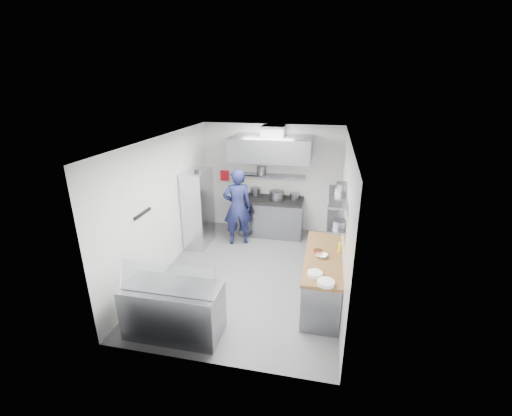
% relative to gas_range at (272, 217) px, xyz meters
% --- Properties ---
extents(floor, '(5.00, 5.00, 0.00)m').
position_rel_gas_range_xyz_m(floor, '(-0.10, -2.10, -0.45)').
color(floor, '#4B4B4D').
rests_on(floor, ground).
extents(ceiling, '(5.00, 5.00, 0.00)m').
position_rel_gas_range_xyz_m(ceiling, '(-0.10, -2.10, 2.35)').
color(ceiling, silver).
rests_on(ceiling, wall_back).
extents(wall_back, '(3.60, 2.80, 0.02)m').
position_rel_gas_range_xyz_m(wall_back, '(-0.10, 0.40, 0.95)').
color(wall_back, white).
rests_on(wall_back, floor).
extents(wall_front, '(3.60, 2.80, 0.02)m').
position_rel_gas_range_xyz_m(wall_front, '(-0.10, -4.60, 0.95)').
color(wall_front, white).
rests_on(wall_front, floor).
extents(wall_left, '(2.80, 5.00, 0.02)m').
position_rel_gas_range_xyz_m(wall_left, '(-1.90, -2.10, 0.95)').
color(wall_left, white).
rests_on(wall_left, floor).
extents(wall_right, '(2.80, 5.00, 0.02)m').
position_rel_gas_range_xyz_m(wall_right, '(1.70, -2.10, 0.95)').
color(wall_right, white).
rests_on(wall_right, floor).
extents(gas_range, '(1.60, 0.80, 0.90)m').
position_rel_gas_range_xyz_m(gas_range, '(0.00, 0.00, 0.00)').
color(gas_range, gray).
rests_on(gas_range, floor).
extents(cooktop, '(1.57, 0.78, 0.06)m').
position_rel_gas_range_xyz_m(cooktop, '(0.00, 0.00, 0.48)').
color(cooktop, black).
rests_on(cooktop, gas_range).
extents(stock_pot_left, '(0.26, 0.26, 0.20)m').
position_rel_gas_range_xyz_m(stock_pot_left, '(-0.49, 0.23, 0.61)').
color(stock_pot_left, slate).
rests_on(stock_pot_left, cooktop).
extents(stock_pot_mid, '(0.37, 0.37, 0.24)m').
position_rel_gas_range_xyz_m(stock_pot_mid, '(0.13, -0.06, 0.63)').
color(stock_pot_mid, slate).
rests_on(stock_pot_mid, cooktop).
extents(stock_pot_right, '(0.24, 0.24, 0.16)m').
position_rel_gas_range_xyz_m(stock_pot_right, '(0.55, 0.13, 0.59)').
color(stock_pot_right, slate).
rests_on(stock_pot_right, cooktop).
extents(over_range_shelf, '(1.60, 0.30, 0.04)m').
position_rel_gas_range_xyz_m(over_range_shelf, '(0.00, 0.24, 1.07)').
color(over_range_shelf, gray).
rests_on(over_range_shelf, wall_back).
extents(shelf_pot_a, '(0.25, 0.25, 0.18)m').
position_rel_gas_range_xyz_m(shelf_pot_a, '(-0.35, 0.36, 1.18)').
color(shelf_pot_a, slate).
rests_on(shelf_pot_a, over_range_shelf).
extents(extractor_hood, '(1.90, 1.15, 0.55)m').
position_rel_gas_range_xyz_m(extractor_hood, '(0.00, -0.18, 1.85)').
color(extractor_hood, gray).
rests_on(extractor_hood, wall_back).
extents(hood_duct, '(0.55, 0.55, 0.24)m').
position_rel_gas_range_xyz_m(hood_duct, '(0.00, 0.05, 2.23)').
color(hood_duct, slate).
rests_on(hood_duct, extractor_hood).
extents(red_firebox, '(0.22, 0.10, 0.26)m').
position_rel_gas_range_xyz_m(red_firebox, '(-1.35, 0.34, 0.97)').
color(red_firebox, '#B40E1C').
rests_on(red_firebox, wall_back).
extents(chef, '(0.81, 0.67, 1.90)m').
position_rel_gas_range_xyz_m(chef, '(-0.72, -0.73, 0.50)').
color(chef, '#161B43').
rests_on(chef, floor).
extents(wire_rack, '(0.50, 0.90, 1.85)m').
position_rel_gas_range_xyz_m(wire_rack, '(-1.63, -0.97, 0.48)').
color(wire_rack, silver).
rests_on(wire_rack, floor).
extents(rack_bin_a, '(0.17, 0.21, 0.19)m').
position_rel_gas_range_xyz_m(rack_bin_a, '(-1.63, -1.01, 0.35)').
color(rack_bin_a, white).
rests_on(rack_bin_a, wire_rack).
extents(rack_bin_b, '(0.15, 0.20, 0.17)m').
position_rel_gas_range_xyz_m(rack_bin_b, '(-1.63, -0.72, 0.85)').
color(rack_bin_b, yellow).
rests_on(rack_bin_b, wire_rack).
extents(rack_jar, '(0.10, 0.10, 0.18)m').
position_rel_gas_range_xyz_m(rack_jar, '(-1.58, -1.06, 1.35)').
color(rack_jar, black).
rests_on(rack_jar, wire_rack).
extents(knife_strip, '(0.04, 0.55, 0.05)m').
position_rel_gas_range_xyz_m(knife_strip, '(-1.88, -3.00, 1.10)').
color(knife_strip, black).
rests_on(knife_strip, wall_left).
extents(prep_counter_base, '(0.62, 2.00, 0.84)m').
position_rel_gas_range_xyz_m(prep_counter_base, '(1.38, -2.70, -0.03)').
color(prep_counter_base, gray).
rests_on(prep_counter_base, floor).
extents(prep_counter_top, '(0.65, 2.04, 0.06)m').
position_rel_gas_range_xyz_m(prep_counter_top, '(1.38, -2.70, 0.42)').
color(prep_counter_top, brown).
rests_on(prep_counter_top, prep_counter_base).
extents(plate_stack_a, '(0.27, 0.27, 0.06)m').
position_rel_gas_range_xyz_m(plate_stack_a, '(1.43, -3.62, 0.48)').
color(plate_stack_a, white).
rests_on(plate_stack_a, prep_counter_top).
extents(plate_stack_b, '(0.24, 0.24, 0.06)m').
position_rel_gas_range_xyz_m(plate_stack_b, '(1.26, -3.39, 0.48)').
color(plate_stack_b, white).
rests_on(plate_stack_b, prep_counter_top).
extents(copper_pan, '(0.16, 0.16, 0.06)m').
position_rel_gas_range_xyz_m(copper_pan, '(1.28, -2.62, 0.48)').
color(copper_pan, '#BF5C36').
rests_on(copper_pan, prep_counter_top).
extents(squeeze_bottle, '(0.05, 0.05, 0.18)m').
position_rel_gas_range_xyz_m(squeeze_bottle, '(1.65, -2.50, 0.54)').
color(squeeze_bottle, yellow).
rests_on(squeeze_bottle, prep_counter_top).
extents(mixing_bowl, '(0.26, 0.26, 0.05)m').
position_rel_gas_range_xyz_m(mixing_bowl, '(1.34, -2.75, 0.47)').
color(mixing_bowl, white).
rests_on(mixing_bowl, prep_counter_top).
extents(wall_shelf_lower, '(0.30, 1.30, 0.04)m').
position_rel_gas_range_xyz_m(wall_shelf_lower, '(1.54, -2.40, 1.05)').
color(wall_shelf_lower, gray).
rests_on(wall_shelf_lower, wall_right).
extents(wall_shelf_upper, '(0.30, 1.30, 0.04)m').
position_rel_gas_range_xyz_m(wall_shelf_upper, '(1.54, -2.40, 1.47)').
color(wall_shelf_upper, gray).
rests_on(wall_shelf_upper, wall_right).
extents(shelf_pot_c, '(0.24, 0.24, 0.10)m').
position_rel_gas_range_xyz_m(shelf_pot_c, '(1.62, -2.77, 1.12)').
color(shelf_pot_c, slate).
rests_on(shelf_pot_c, wall_shelf_lower).
extents(shelf_pot_d, '(0.28, 0.28, 0.14)m').
position_rel_gas_range_xyz_m(shelf_pot_d, '(1.64, -2.11, 1.56)').
color(shelf_pot_d, slate).
rests_on(shelf_pot_d, wall_shelf_upper).
extents(display_case, '(1.50, 0.70, 0.85)m').
position_rel_gas_range_xyz_m(display_case, '(-0.86, -4.10, -0.03)').
color(display_case, gray).
rests_on(display_case, floor).
extents(display_glass, '(1.47, 0.19, 0.42)m').
position_rel_gas_range_xyz_m(display_glass, '(-0.86, -4.22, 0.62)').
color(display_glass, silver).
rests_on(display_glass, display_case).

